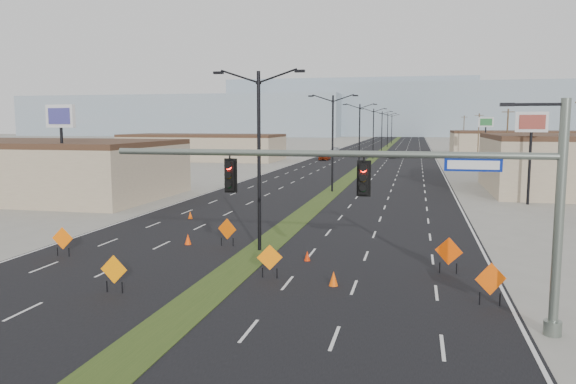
% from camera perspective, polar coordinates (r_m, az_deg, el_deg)
% --- Properties ---
extents(ground, '(600.00, 600.00, 0.00)m').
position_cam_1_polar(ground, '(21.13, -12.02, -13.04)').
color(ground, gray).
rests_on(ground, ground).
extents(road_surface, '(25.00, 400.00, 0.02)m').
position_cam_1_polar(road_surface, '(118.48, 8.76, 3.48)').
color(road_surface, black).
rests_on(road_surface, ground).
extents(median_strip, '(2.00, 400.00, 0.04)m').
position_cam_1_polar(median_strip, '(118.48, 8.76, 3.48)').
color(median_strip, '#2C4217').
rests_on(median_strip, ground).
extents(building_sw_far, '(30.00, 14.00, 4.50)m').
position_cam_1_polar(building_sw_far, '(110.74, -8.61, 4.41)').
color(building_sw_far, tan).
rests_on(building_sw_far, ground).
extents(building_se_far, '(44.00, 16.00, 5.00)m').
position_cam_1_polar(building_se_far, '(131.39, 25.93, 4.29)').
color(building_se_far, tan).
rests_on(building_se_far, ground).
extents(mesa_west, '(180.00, 50.00, 22.00)m').
position_cam_1_polar(mesa_west, '(324.50, -10.54, 7.60)').
color(mesa_west, '#8B9FAD').
rests_on(mesa_west, ground).
extents(mesa_center, '(220.00, 50.00, 28.00)m').
position_cam_1_polar(mesa_center, '(319.58, 18.72, 7.90)').
color(mesa_center, '#8B9FAD').
rests_on(mesa_center, ground).
extents(mesa_backdrop, '(140.00, 50.00, 32.00)m').
position_cam_1_polar(mesa_backdrop, '(340.25, 6.45, 8.49)').
color(mesa_backdrop, '#8B9FAD').
rests_on(mesa_backdrop, ground).
extents(signal_mast, '(16.30, 0.60, 8.00)m').
position_cam_1_polar(signal_mast, '(20.09, 12.94, -0.02)').
color(signal_mast, slate).
rests_on(signal_mast, ground).
extents(streetlight_0, '(5.15, 0.24, 10.02)m').
position_cam_1_polar(streetlight_0, '(31.18, -2.97, 3.76)').
color(streetlight_0, black).
rests_on(streetlight_0, ground).
extents(streetlight_1, '(5.15, 0.24, 10.02)m').
position_cam_1_polar(streetlight_1, '(58.60, 4.55, 5.28)').
color(streetlight_1, black).
rests_on(streetlight_1, ground).
extents(streetlight_2, '(5.15, 0.24, 10.02)m').
position_cam_1_polar(streetlight_2, '(86.39, 7.27, 5.81)').
color(streetlight_2, black).
rests_on(streetlight_2, ground).
extents(streetlight_3, '(5.15, 0.24, 10.02)m').
position_cam_1_polar(streetlight_3, '(114.28, 8.66, 6.08)').
color(streetlight_3, black).
rests_on(streetlight_3, ground).
extents(streetlight_4, '(5.15, 0.24, 10.02)m').
position_cam_1_polar(streetlight_4, '(142.22, 9.51, 6.23)').
color(streetlight_4, black).
rests_on(streetlight_4, ground).
extents(streetlight_5, '(5.15, 0.24, 10.02)m').
position_cam_1_polar(streetlight_5, '(170.17, 10.08, 6.34)').
color(streetlight_5, black).
rests_on(streetlight_5, ground).
extents(streetlight_6, '(5.15, 0.24, 10.02)m').
position_cam_1_polar(streetlight_6, '(198.14, 10.49, 6.42)').
color(streetlight_6, black).
rests_on(streetlight_6, ground).
extents(utility_pole_1, '(1.60, 0.20, 9.00)m').
position_cam_1_polar(utility_pole_1, '(78.83, 21.34, 4.73)').
color(utility_pole_1, '#4C3823').
rests_on(utility_pole_1, ground).
extents(utility_pole_2, '(1.60, 0.20, 9.00)m').
position_cam_1_polar(utility_pole_2, '(113.56, 18.78, 5.40)').
color(utility_pole_2, '#4C3823').
rests_on(utility_pole_2, ground).
extents(utility_pole_3, '(1.60, 0.20, 9.00)m').
position_cam_1_polar(utility_pole_3, '(148.42, 17.41, 5.75)').
color(utility_pole_3, '#4C3823').
rests_on(utility_pole_3, ground).
extents(car_left, '(2.03, 4.89, 1.66)m').
position_cam_1_polar(car_left, '(109.46, 3.74, 3.70)').
color(car_left, '#992B10').
rests_on(car_left, ground).
extents(car_mid, '(2.26, 4.98, 1.58)m').
position_cam_1_polar(car_mid, '(118.15, 10.60, 3.82)').
color(car_mid, black).
rests_on(car_mid, ground).
extents(car_far, '(2.33, 4.87, 1.37)m').
position_cam_1_polar(car_far, '(134.78, 4.74, 4.25)').
color(car_far, '#A5A9AF').
rests_on(car_far, ground).
extents(construction_sign_0, '(1.21, 0.11, 1.61)m').
position_cam_1_polar(construction_sign_0, '(32.74, -21.92, -4.48)').
color(construction_sign_0, '#FF6505').
rests_on(construction_sign_0, ground).
extents(construction_sign_1, '(1.23, 0.06, 1.64)m').
position_cam_1_polar(construction_sign_1, '(25.12, -17.27, -7.66)').
color(construction_sign_1, orange).
rests_on(construction_sign_1, ground).
extents(construction_sign_2, '(1.21, 0.32, 1.65)m').
position_cam_1_polar(construction_sign_2, '(33.06, -6.20, -3.86)').
color(construction_sign_2, '#D75004').
rests_on(construction_sign_2, ground).
extents(construction_sign_3, '(1.15, 0.40, 1.59)m').
position_cam_1_polar(construction_sign_3, '(26.22, -1.87, -6.79)').
color(construction_sign_3, orange).
rests_on(construction_sign_3, ground).
extents(construction_sign_4, '(1.27, 0.49, 1.78)m').
position_cam_1_polar(construction_sign_4, '(27.99, 16.01, -5.92)').
color(construction_sign_4, '#FE4D05').
rests_on(construction_sign_4, ground).
extents(construction_sign_5, '(1.25, 0.48, 1.74)m').
position_cam_1_polar(construction_sign_5, '(23.74, 19.89, -8.45)').
color(construction_sign_5, '#D94904').
rests_on(construction_sign_5, ground).
extents(cone_0, '(0.49, 0.49, 0.66)m').
position_cam_1_polar(cone_0, '(33.93, -10.13, -4.75)').
color(cone_0, '#FF4305').
rests_on(cone_0, ground).
extents(cone_1, '(0.47, 0.47, 0.68)m').
position_cam_1_polar(cone_1, '(25.21, 4.65, -8.77)').
color(cone_1, '#FF5605').
rests_on(cone_1, ground).
extents(cone_2, '(0.42, 0.42, 0.55)m').
position_cam_1_polar(cone_2, '(29.56, 1.97, -6.50)').
color(cone_2, red).
rests_on(cone_2, ground).
extents(cone_3, '(0.37, 0.37, 0.58)m').
position_cam_1_polar(cone_3, '(42.89, -9.90, -2.33)').
color(cone_3, '#FF5105').
rests_on(cone_3, ground).
extents(pole_sign_west, '(2.86, 0.79, 8.70)m').
position_cam_1_polar(pole_sign_west, '(50.51, -22.08, 6.36)').
color(pole_sign_west, black).
rests_on(pole_sign_west, ground).
extents(pole_sign_east_near, '(2.67, 0.99, 8.16)m').
position_cam_1_polar(pole_sign_east_near, '(53.63, 23.50, 5.80)').
color(pole_sign_east_near, black).
rests_on(pole_sign_east_near, ground).
extents(pole_sign_east_far, '(2.61, 1.35, 8.23)m').
position_cam_1_polar(pole_sign_east_far, '(108.96, 19.46, 6.35)').
color(pole_sign_east_far, black).
rests_on(pole_sign_east_far, ground).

